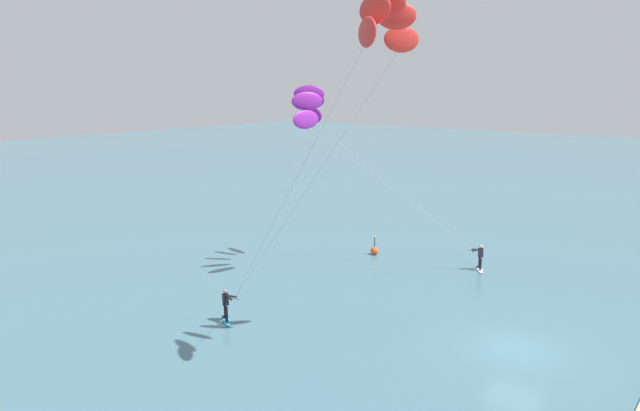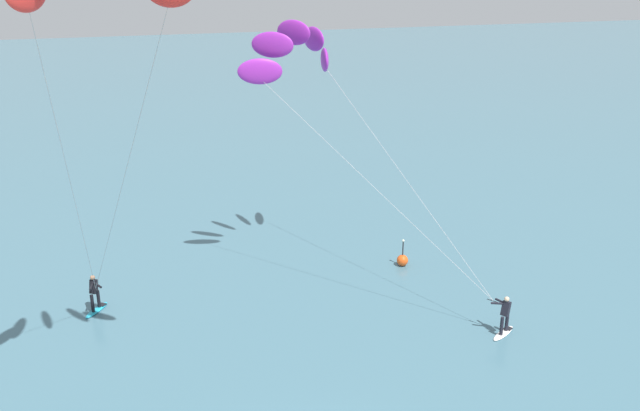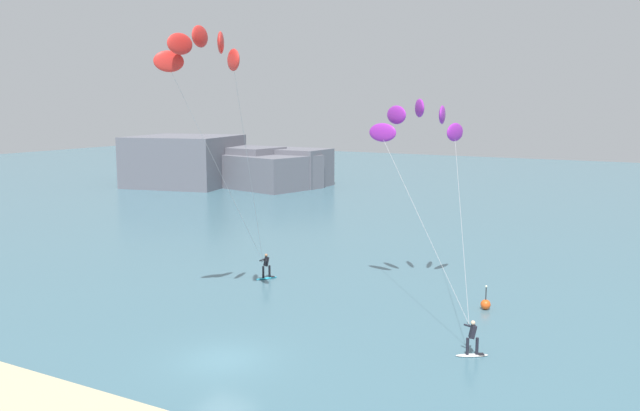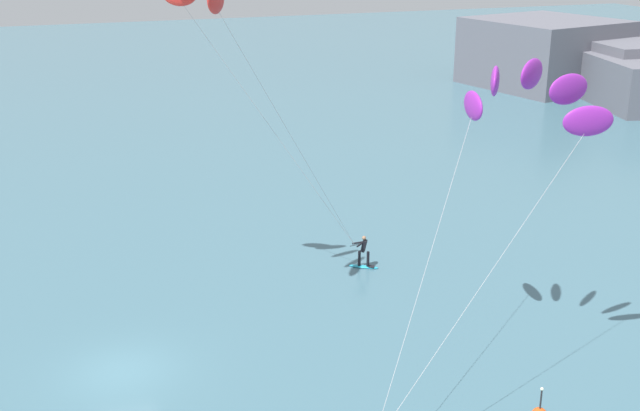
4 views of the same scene
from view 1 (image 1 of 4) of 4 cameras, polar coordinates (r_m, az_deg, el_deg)
ground_plane at (r=27.98m, az=19.06°, el=-13.37°), size 240.00×240.00×0.00m
kitesurfer_nearshore at (r=35.79m, az=-0.42°, el=9.32°), size 9.72×11.82×11.66m
kitesurfer_mid_water at (r=23.45m, az=5.69°, el=16.42°), size 4.94×9.90×15.28m
marker_buoy at (r=40.25m, az=5.47°, el=-4.48°), size 0.56×0.56×1.38m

